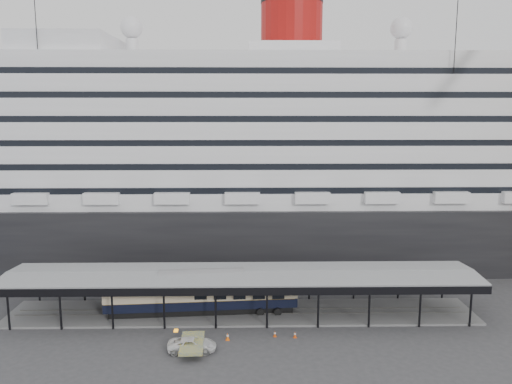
# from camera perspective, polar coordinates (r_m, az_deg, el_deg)

# --- Properties ---
(ground) EXTENTS (200.00, 200.00, 0.00)m
(ground) POSITION_cam_1_polar(r_m,az_deg,el_deg) (57.63, -1.69, -15.64)
(ground) COLOR #343436
(ground) RESTS_ON ground
(cruise_ship) EXTENTS (130.00, 30.00, 43.90)m
(cruise_ship) POSITION_cam_1_polar(r_m,az_deg,el_deg) (84.51, -1.46, 5.21)
(cruise_ship) COLOR black
(cruise_ship) RESTS_ON ground
(platform_canopy) EXTENTS (56.00, 9.18, 5.30)m
(platform_canopy) POSITION_cam_1_polar(r_m,az_deg,el_deg) (61.32, -1.64, -11.68)
(platform_canopy) COLOR slate
(platform_canopy) RESTS_ON ground
(port_truck) EXTENTS (5.04, 2.49, 1.37)m
(port_truck) POSITION_cam_1_polar(r_m,az_deg,el_deg) (53.56, -7.32, -16.92)
(port_truck) COLOR silver
(port_truck) RESTS_ON ground
(pullman_carriage) EXTENTS (23.01, 4.60, 22.44)m
(pullman_carriage) POSITION_cam_1_polar(r_m,az_deg,el_deg) (61.44, -6.23, -11.33)
(pullman_carriage) COLOR black
(pullman_carriage) RESTS_ON ground
(traffic_cone_left) EXTENTS (0.43, 0.43, 0.81)m
(traffic_cone_left) POSITION_cam_1_polar(r_m,az_deg,el_deg) (55.61, -3.27, -16.16)
(traffic_cone_left) COLOR orange
(traffic_cone_left) RESTS_ON ground
(traffic_cone_mid) EXTENTS (0.41, 0.41, 0.67)m
(traffic_cone_mid) POSITION_cam_1_polar(r_m,az_deg,el_deg) (56.33, 2.17, -15.89)
(traffic_cone_mid) COLOR #CE480B
(traffic_cone_mid) RESTS_ON ground
(traffic_cone_right) EXTENTS (0.46, 0.46, 0.71)m
(traffic_cone_right) POSITION_cam_1_polar(r_m,az_deg,el_deg) (56.24, 4.48, -15.93)
(traffic_cone_right) COLOR #DA470C
(traffic_cone_right) RESTS_ON ground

